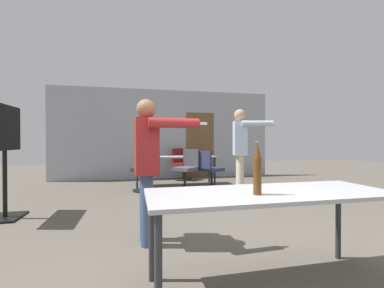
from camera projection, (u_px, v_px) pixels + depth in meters
The scene contains 11 objects.
back_wall at pixel (166, 134), 7.98m from camera, with size 6.75×0.12×2.73m.
conference_table_near at pixel (270, 200), 2.02m from camera, with size 1.93×0.71×0.75m.
conference_table_far at pixel (176, 159), 6.67m from camera, with size 2.09×0.64×0.75m.
tv_screen at pixel (4, 148), 3.79m from camera, with size 0.44×0.98×1.69m.
person_near_casual at pixel (241, 144), 5.17m from camera, with size 0.76×0.79×1.79m.
person_center_tall at pixel (147, 157), 2.88m from camera, with size 0.77×0.65×1.62m.
office_chair_near_pushed at pixel (187, 170), 6.13m from camera, with size 0.69×0.68×0.95m.
office_chair_far_right at pixel (147, 171), 5.95m from camera, with size 0.68×0.65×0.95m.
office_chair_side_rolled at pixel (182, 165), 7.65m from camera, with size 0.65×0.68×0.93m.
office_chair_far_left at pixel (209, 171), 6.24m from camera, with size 0.67×0.65×0.91m.
beer_bottle at pixel (257, 169), 1.89m from camera, with size 0.06×0.06×0.40m.
Camera 1 is at (-0.96, -1.50, 1.15)m, focal length 24.00 mm.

